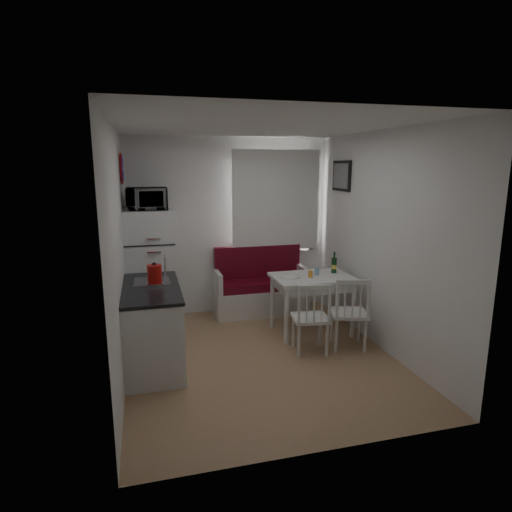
{
  "coord_description": "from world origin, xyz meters",
  "views": [
    {
      "loc": [
        -1.23,
        -4.47,
        2.2
      ],
      "look_at": [
        0.08,
        0.5,
        1.1
      ],
      "focal_mm": 30.0,
      "sensor_mm": 36.0,
      "label": 1
    }
  ],
  "objects_px": {
    "fridge": "(150,268)",
    "kitchen_counter": "(153,325)",
    "bench": "(260,291)",
    "microwave": "(147,199)",
    "chair_right": "(353,306)",
    "chair_left": "(313,311)",
    "wine_bottle": "(334,262)",
    "kettle": "(155,274)",
    "dining_table": "(312,283)"
  },
  "relations": [
    {
      "from": "fridge",
      "to": "kitchen_counter",
      "type": "bearing_deg",
      "value": -90.9
    },
    {
      "from": "bench",
      "to": "microwave",
      "type": "relative_size",
      "value": 2.67
    },
    {
      "from": "chair_right",
      "to": "microwave",
      "type": "height_order",
      "value": "microwave"
    },
    {
      "from": "chair_left",
      "to": "wine_bottle",
      "type": "height_order",
      "value": "wine_bottle"
    },
    {
      "from": "microwave",
      "to": "wine_bottle",
      "type": "distance_m",
      "value": 2.63
    },
    {
      "from": "fridge",
      "to": "kettle",
      "type": "distance_m",
      "value": 1.22
    },
    {
      "from": "chair_left",
      "to": "chair_right",
      "type": "height_order",
      "value": "chair_right"
    },
    {
      "from": "chair_left",
      "to": "fridge",
      "type": "xyz_separation_m",
      "value": [
        -1.8,
        1.48,
        0.27
      ]
    },
    {
      "from": "dining_table",
      "to": "fridge",
      "type": "bearing_deg",
      "value": 158.07
    },
    {
      "from": "dining_table",
      "to": "wine_bottle",
      "type": "xyz_separation_m",
      "value": [
        0.35,
        0.1,
        0.23
      ]
    },
    {
      "from": "kitchen_counter",
      "to": "chair_right",
      "type": "xyz_separation_m",
      "value": [
        2.32,
        -0.24,
        0.1
      ]
    },
    {
      "from": "kitchen_counter",
      "to": "bench",
      "type": "bearing_deg",
      "value": 40.04
    },
    {
      "from": "kitchen_counter",
      "to": "fridge",
      "type": "relative_size",
      "value": 0.81
    },
    {
      "from": "dining_table",
      "to": "kitchen_counter",
      "type": "bearing_deg",
      "value": -168.49
    },
    {
      "from": "bench",
      "to": "kettle",
      "type": "relative_size",
      "value": 5.55
    },
    {
      "from": "kitchen_counter",
      "to": "dining_table",
      "type": "xyz_separation_m",
      "value": [
        2.07,
        0.42,
        0.23
      ]
    },
    {
      "from": "chair_left",
      "to": "chair_right",
      "type": "xyz_separation_m",
      "value": [
        0.5,
        -0.0,
        0.02
      ]
    },
    {
      "from": "dining_table",
      "to": "wine_bottle",
      "type": "relative_size",
      "value": 3.57
    },
    {
      "from": "microwave",
      "to": "wine_bottle",
      "type": "relative_size",
      "value": 1.81
    },
    {
      "from": "chair_right",
      "to": "fridge",
      "type": "relative_size",
      "value": 0.32
    },
    {
      "from": "kettle",
      "to": "dining_table",
      "type": "bearing_deg",
      "value": 10.69
    },
    {
      "from": "kettle",
      "to": "wine_bottle",
      "type": "bearing_deg",
      "value": 11.48
    },
    {
      "from": "bench",
      "to": "fridge",
      "type": "height_order",
      "value": "fridge"
    },
    {
      "from": "kitchen_counter",
      "to": "chair_left",
      "type": "bearing_deg",
      "value": -7.54
    },
    {
      "from": "dining_table",
      "to": "chair_right",
      "type": "height_order",
      "value": "chair_right"
    },
    {
      "from": "dining_table",
      "to": "fridge",
      "type": "height_order",
      "value": "fridge"
    },
    {
      "from": "bench",
      "to": "dining_table",
      "type": "bearing_deg",
      "value": -64.29
    },
    {
      "from": "kitchen_counter",
      "to": "microwave",
      "type": "bearing_deg",
      "value": 89.06
    },
    {
      "from": "kitchen_counter",
      "to": "chair_left",
      "type": "distance_m",
      "value": 1.83
    },
    {
      "from": "kitchen_counter",
      "to": "bench",
      "type": "relative_size",
      "value": 0.95
    },
    {
      "from": "kitchen_counter",
      "to": "fridge",
      "type": "distance_m",
      "value": 1.29
    },
    {
      "from": "dining_table",
      "to": "chair_right",
      "type": "relative_size",
      "value": 2.0
    },
    {
      "from": "chair_left",
      "to": "microwave",
      "type": "relative_size",
      "value": 0.9
    },
    {
      "from": "chair_right",
      "to": "fridge",
      "type": "distance_m",
      "value": 2.75
    },
    {
      "from": "bench",
      "to": "kettle",
      "type": "height_order",
      "value": "kettle"
    },
    {
      "from": "microwave",
      "to": "chair_left",
      "type": "bearing_deg",
      "value": -38.62
    },
    {
      "from": "bench",
      "to": "fridge",
      "type": "bearing_deg",
      "value": -175.97
    },
    {
      "from": "chair_right",
      "to": "dining_table",
      "type": "bearing_deg",
      "value": 125.62
    },
    {
      "from": "dining_table",
      "to": "bench",
      "type": "bearing_deg",
      "value": 115.72
    },
    {
      "from": "kitchen_counter",
      "to": "wine_bottle",
      "type": "distance_m",
      "value": 2.51
    },
    {
      "from": "wine_bottle",
      "to": "kitchen_counter",
      "type": "bearing_deg",
      "value": -167.85
    },
    {
      "from": "bench",
      "to": "microwave",
      "type": "distance_m",
      "value": 2.15
    },
    {
      "from": "chair_right",
      "to": "chair_left",
      "type": "bearing_deg",
      "value": -165.36
    },
    {
      "from": "kitchen_counter",
      "to": "dining_table",
      "type": "distance_m",
      "value": 2.12
    },
    {
      "from": "kitchen_counter",
      "to": "kettle",
      "type": "height_order",
      "value": "kitchen_counter"
    },
    {
      "from": "chair_left",
      "to": "kettle",
      "type": "bearing_deg",
      "value": 179.15
    },
    {
      "from": "chair_right",
      "to": "microwave",
      "type": "bearing_deg",
      "value": 162.91
    },
    {
      "from": "bench",
      "to": "chair_right",
      "type": "bearing_deg",
      "value": -66.34
    },
    {
      "from": "microwave",
      "to": "wine_bottle",
      "type": "bearing_deg",
      "value": -15.72
    },
    {
      "from": "kitchen_counter",
      "to": "dining_table",
      "type": "height_order",
      "value": "kitchen_counter"
    }
  ]
}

